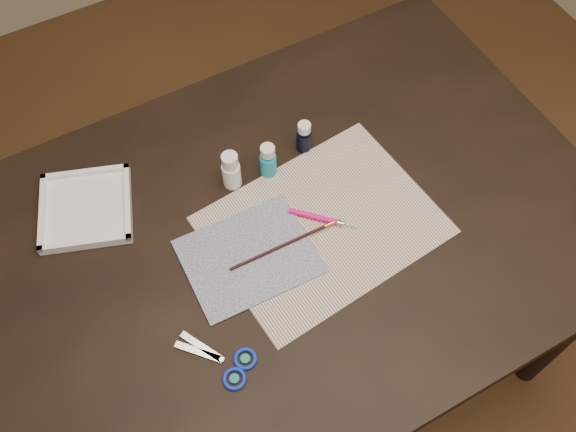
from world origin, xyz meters
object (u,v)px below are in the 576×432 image
paint_bottle_cyan (268,160)px  scissors (213,359)px  paint_bottle_white (231,170)px  canvas (249,256)px  paint_bottle_navy (304,136)px  palette_tray (86,208)px  paper (323,225)px

paint_bottle_cyan → scissors: 0.43m
paint_bottle_white → paint_bottle_cyan: (0.08, -0.01, -0.00)m
canvas → scissors: bearing=-134.3°
paint_bottle_cyan → scissors: (-0.28, -0.32, -0.04)m
canvas → scissors: (-0.15, -0.15, 0.00)m
canvas → paint_bottle_navy: bearing=38.8°
paint_bottle_navy → paint_bottle_cyan: bearing=-168.2°
canvas → palette_tray: 0.35m
paint_bottle_navy → scissors: paint_bottle_navy is taller
paint_bottle_cyan → paper: bearing=-78.2°
paper → palette_tray: bearing=147.2°
canvas → paint_bottle_cyan: (0.13, 0.16, 0.04)m
canvas → paint_bottle_navy: 0.29m
paper → paint_bottle_navy: 0.20m
paper → paint_bottle_cyan: bearing=101.8°
paint_bottle_white → paint_bottle_cyan: 0.08m
paper → scissors: bearing=-154.9°
paper → scissors: size_ratio=2.66×
scissors → paper: bearing=-106.9°
paint_bottle_white → scissors: bearing=-121.5°
paint_bottle_cyan → scissors: paint_bottle_cyan is taller
paper → scissors: scissors is taller
paint_bottle_cyan → palette_tray: bearing=165.8°
paint_bottle_cyan → paint_bottle_white: bearing=171.9°
scissors → palette_tray: bearing=-29.5°
paint_bottle_navy → palette_tray: (-0.47, 0.07, -0.03)m
paper → paint_bottle_white: size_ratio=4.71×
palette_tray → paper: bearing=-32.8°
canvas → paint_bottle_white: paint_bottle_white is taller
paper → scissors: 0.35m
paint_bottle_white → palette_tray: 0.31m
palette_tray → paint_bottle_cyan: bearing=-14.2°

